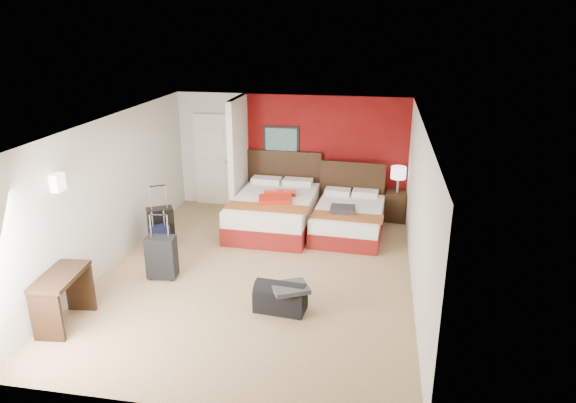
% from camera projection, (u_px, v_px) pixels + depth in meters
% --- Properties ---
extents(ground, '(6.50, 6.50, 0.00)m').
position_uv_depth(ground, '(258.00, 273.00, 8.61)').
color(ground, tan).
rests_on(ground, ground).
extents(room_walls, '(5.02, 6.52, 2.50)m').
position_uv_depth(room_walls, '(201.00, 172.00, 9.74)').
color(room_walls, silver).
rests_on(room_walls, ground).
extents(red_accent_panel, '(3.50, 0.04, 2.50)m').
position_uv_depth(red_accent_panel, '(325.00, 154.00, 11.07)').
color(red_accent_panel, maroon).
rests_on(red_accent_panel, ground).
extents(partition_wall, '(0.12, 1.20, 2.50)m').
position_uv_depth(partition_wall, '(238.00, 158.00, 10.78)').
color(partition_wall, silver).
rests_on(partition_wall, ground).
extents(entry_door, '(0.82, 0.06, 2.05)m').
position_uv_depth(entry_door, '(213.00, 160.00, 11.53)').
color(entry_door, silver).
rests_on(entry_door, ground).
extents(bed_left, '(1.62, 2.26, 0.66)m').
position_uv_depth(bed_left, '(274.00, 212.00, 10.35)').
color(bed_left, white).
rests_on(bed_left, ground).
extents(bed_right, '(1.40, 1.91, 0.55)m').
position_uv_depth(bed_right, '(348.00, 221.00, 10.09)').
color(bed_right, white).
rests_on(bed_right, ground).
extents(red_suitcase_open, '(0.80, 0.98, 0.11)m').
position_uv_depth(red_suitcase_open, '(278.00, 196.00, 10.11)').
color(red_suitcase_open, red).
rests_on(red_suitcase_open, bed_left).
extents(jacket_bundle, '(0.46, 0.37, 0.11)m').
position_uv_depth(jacket_bundle, '(343.00, 210.00, 9.71)').
color(jacket_bundle, '#333337').
rests_on(jacket_bundle, bed_right).
extents(nightstand, '(0.49, 0.49, 0.61)m').
position_uv_depth(nightstand, '(396.00, 206.00, 10.78)').
color(nightstand, '#301E10').
rests_on(nightstand, ground).
extents(table_lamp, '(0.37, 0.37, 0.55)m').
position_uv_depth(table_lamp, '(398.00, 180.00, 10.59)').
color(table_lamp, white).
rests_on(table_lamp, nightstand).
extents(suitcase_black, '(0.55, 0.49, 0.70)m').
position_uv_depth(suitcase_black, '(161.00, 228.00, 9.55)').
color(suitcase_black, black).
rests_on(suitcase_black, ground).
extents(suitcase_charcoal, '(0.49, 0.33, 0.68)m').
position_uv_depth(suitcase_charcoal, '(162.00, 258.00, 8.33)').
color(suitcase_charcoal, black).
rests_on(suitcase_charcoal, ground).
extents(suitcase_navy, '(0.40, 0.38, 0.48)m').
position_uv_depth(suitcase_navy, '(160.00, 240.00, 9.29)').
color(suitcase_navy, black).
rests_on(suitcase_navy, ground).
extents(duffel_bag, '(0.76, 0.46, 0.37)m').
position_uv_depth(duffel_bag, '(280.00, 299.00, 7.44)').
color(duffel_bag, black).
rests_on(duffel_bag, ground).
extents(jacket_draped, '(0.63, 0.59, 0.07)m').
position_uv_depth(jacket_draped, '(290.00, 288.00, 7.30)').
color(jacket_draped, '#38393E').
rests_on(jacket_draped, duffel_bag).
extents(desk, '(0.55, 0.97, 0.77)m').
position_uv_depth(desk, '(64.00, 300.00, 7.02)').
color(desk, black).
rests_on(desk, ground).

